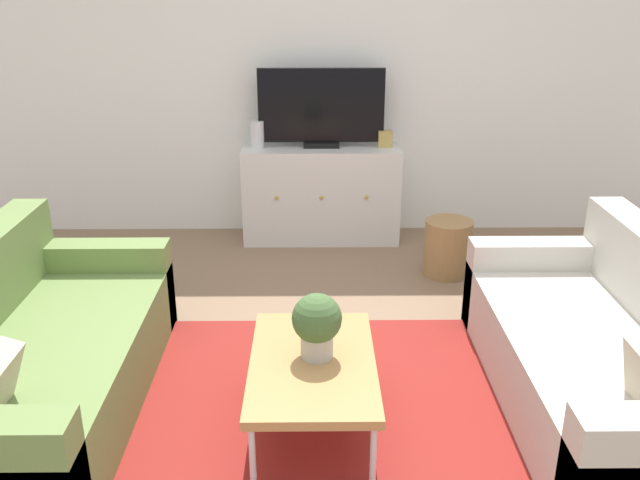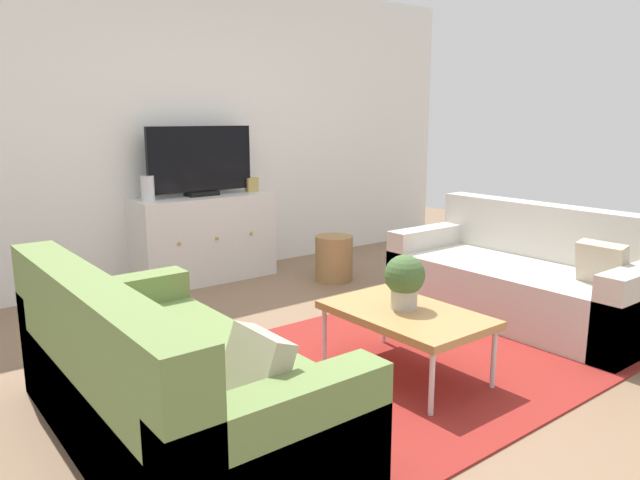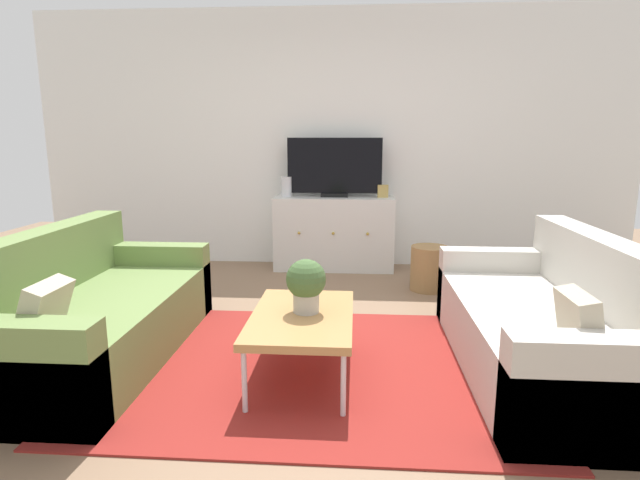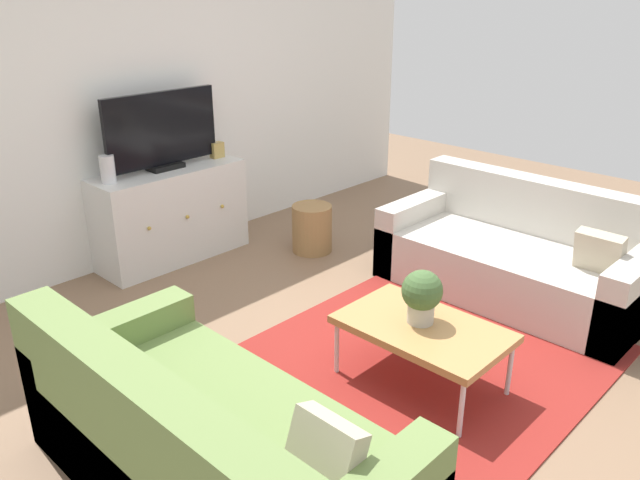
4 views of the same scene
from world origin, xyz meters
name	(u,v)px [view 3 (image 3 of 4)]	position (x,y,z in m)	size (l,w,h in m)	color
ground_plane	(314,357)	(0.00, 0.00, 0.00)	(10.00, 10.00, 0.00)	#84664C
wall_back	(333,140)	(0.00, 2.55, 1.35)	(6.40, 0.12, 2.70)	white
area_rug	(312,366)	(0.00, -0.15, 0.01)	(2.50, 1.90, 0.01)	maroon
couch_left_side	(85,317)	(-1.44, -0.10, 0.27)	(0.90, 1.87, 0.81)	olive
couch_right_side	(555,329)	(1.44, -0.10, 0.27)	(0.90, 1.87, 0.81)	beige
coffee_table	(302,319)	(-0.04, -0.28, 0.36)	(0.58, 0.92, 0.39)	#B7844C
potted_plant	(306,283)	(-0.02, -0.25, 0.56)	(0.23, 0.23, 0.31)	#B7B2A8
tv_console	(334,233)	(0.03, 2.27, 0.38)	(1.25, 0.47, 0.77)	silver
flat_screen_tv	(335,168)	(0.03, 2.29, 1.07)	(0.98, 0.16, 0.61)	black
glass_vase	(286,187)	(-0.48, 2.27, 0.87)	(0.11, 0.11, 0.21)	silver
mantel_clock	(383,191)	(0.53, 2.27, 0.83)	(0.11, 0.07, 0.13)	tan
wicker_basket	(429,268)	(0.93, 1.54, 0.20)	(0.34, 0.34, 0.41)	#9E7547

